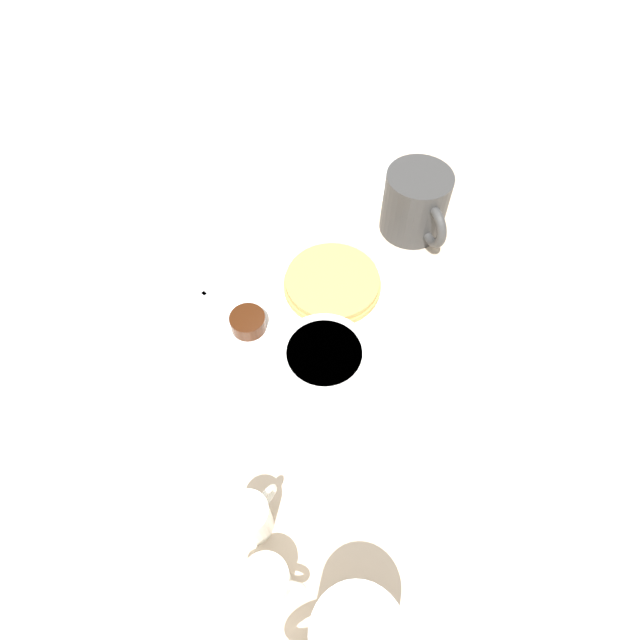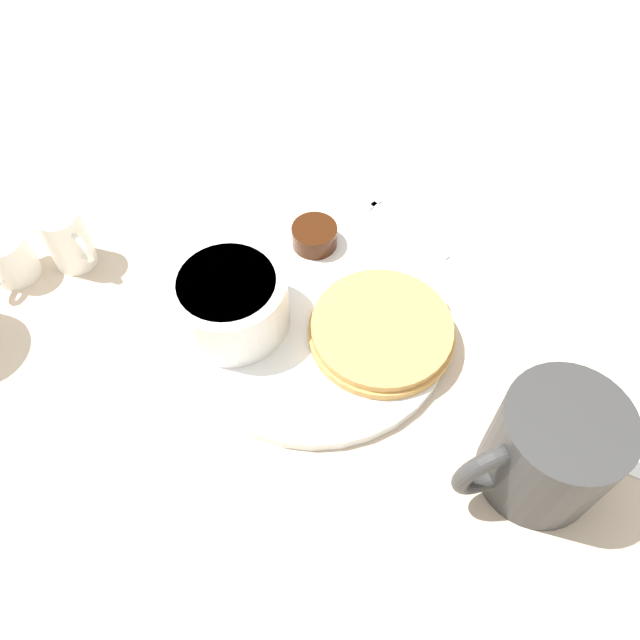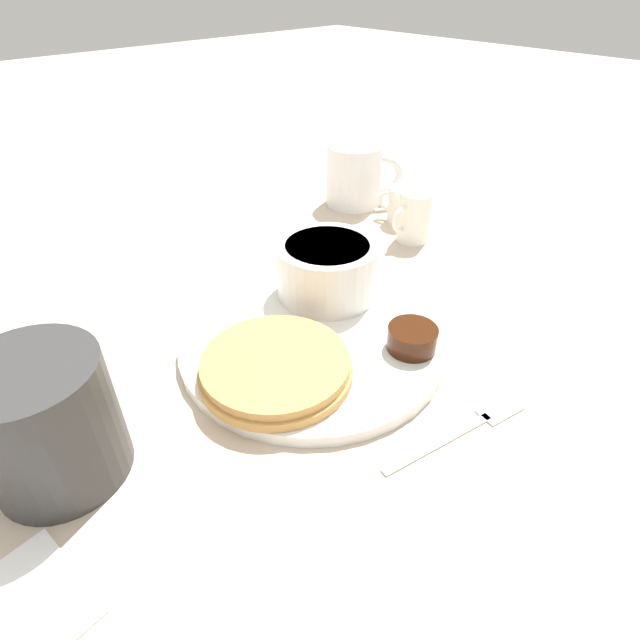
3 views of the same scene
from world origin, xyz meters
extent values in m
plane|color=#C6B299|center=(0.00, 0.00, 0.00)|extent=(4.00, 4.00, 0.00)
cylinder|color=white|center=(0.00, 0.00, 0.01)|extent=(0.26, 0.26, 0.01)
cylinder|color=tan|center=(-0.06, -0.02, 0.02)|extent=(0.14, 0.14, 0.01)
cylinder|color=tan|center=(-0.06, -0.02, 0.03)|extent=(0.13, 0.13, 0.01)
cylinder|color=white|center=(0.06, 0.05, 0.04)|extent=(0.11, 0.11, 0.06)
cylinder|color=white|center=(0.06, 0.05, 0.07)|extent=(0.09, 0.09, 0.01)
cylinder|color=#38190A|center=(0.06, -0.08, 0.02)|extent=(0.05, 0.05, 0.02)
cylinder|color=white|center=(0.08, 0.04, 0.02)|extent=(0.05, 0.05, 0.02)
sphere|color=white|center=(0.08, 0.04, 0.04)|extent=(0.03, 0.03, 0.03)
cylinder|color=#333333|center=(-0.23, 0.02, 0.05)|extent=(0.10, 0.10, 0.10)
torus|color=#333333|center=(-0.20, 0.06, 0.05)|extent=(0.05, 0.06, 0.07)
cylinder|color=white|center=(0.25, 0.08, 0.03)|extent=(0.04, 0.04, 0.07)
torus|color=white|center=(0.23, 0.08, 0.04)|extent=(0.04, 0.01, 0.04)
cone|color=white|center=(0.27, 0.07, 0.06)|extent=(0.01, 0.01, 0.01)
cylinder|color=white|center=(0.29, 0.12, 0.03)|extent=(0.05, 0.05, 0.05)
torus|color=white|center=(0.28, 0.14, 0.03)|extent=(0.02, 0.03, 0.03)
cone|color=white|center=(0.29, 0.10, 0.05)|extent=(0.02, 0.02, 0.01)
cube|color=silver|center=(-0.01, -0.16, 0.00)|extent=(0.11, 0.03, 0.00)
cube|color=silver|center=(0.06, -0.17, 0.00)|extent=(0.04, 0.03, 0.00)
cylinder|color=white|center=(0.28, 0.22, 0.05)|extent=(0.08, 0.08, 0.09)
torus|color=white|center=(0.31, 0.19, 0.05)|extent=(0.05, 0.05, 0.06)
camera|label=1|loc=(0.30, 0.19, 0.57)|focal=28.00mm
camera|label=2|loc=(-0.20, 0.27, 0.50)|focal=35.00mm
camera|label=3|loc=(-0.26, -0.29, 0.31)|focal=28.00mm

